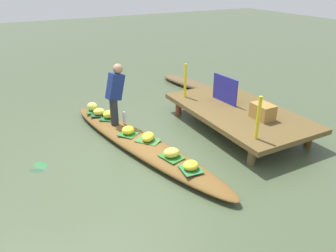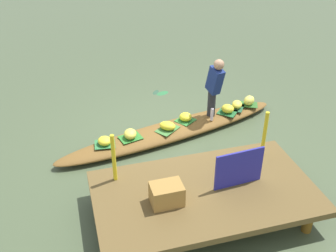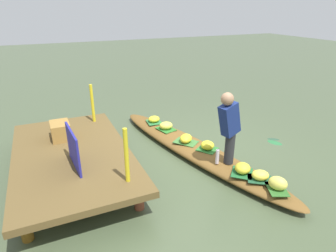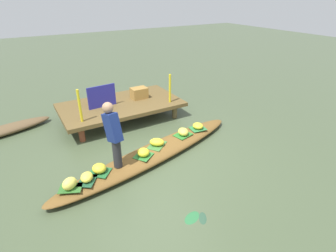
{
  "view_description": "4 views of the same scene",
  "coord_description": "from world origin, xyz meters",
  "views": [
    {
      "loc": [
        5.1,
        -2.16,
        3.08
      ],
      "look_at": [
        -0.1,
        0.64,
        0.3
      ],
      "focal_mm": 35.09,
      "sensor_mm": 36.0,
      "label": 1
    },
    {
      "loc": [
        1.86,
        6.32,
        4.24
      ],
      "look_at": [
        0.13,
        0.13,
        0.31
      ],
      "focal_mm": 42.84,
      "sensor_mm": 36.0,
      "label": 2
    },
    {
      "loc": [
        -4.31,
        2.46,
        2.65
      ],
      "look_at": [
        0.44,
        0.33,
        0.47
      ],
      "focal_mm": 30.68,
      "sensor_mm": 36.0,
      "label": 3
    },
    {
      "loc": [
        -2.14,
        -4.21,
        3.16
      ],
      "look_at": [
        0.49,
        0.24,
        0.52
      ],
      "focal_mm": 28.22,
      "sensor_mm": 36.0,
      "label": 4
    }
  ],
  "objects": [
    {
      "name": "canal_water",
      "position": [
        0.0,
        0.0,
        0.0
      ],
      "size": [
        40.0,
        40.0,
        0.0
      ],
      "primitive_type": "plane",
      "color": "#455337",
      "rests_on": "ground"
    },
    {
      "name": "dock_platform",
      "position": [
        0.15,
        2.2,
        0.38
      ],
      "size": [
        3.2,
        1.8,
        0.44
      ],
      "color": "brown",
      "rests_on": "ground"
    },
    {
      "name": "vendor_boat",
      "position": [
        0.0,
        0.0,
        0.1
      ],
      "size": [
        4.72,
        1.72,
        0.21
      ],
      "primitive_type": "ellipsoid",
      "rotation": [
        0.0,
        0.0,
        0.23
      ],
      "color": "brown",
      "rests_on": "ground"
    },
    {
      "name": "moored_boat",
      "position": [
        -2.74,
        2.8,
        0.1
      ],
      "size": [
        2.36,
        1.01,
        0.2
      ],
      "primitive_type": "ellipsoid",
      "rotation": [
        0.0,
        0.0,
        0.23
      ],
      "color": "brown",
      "rests_on": "ground"
    },
    {
      "name": "leaf_mat_0",
      "position": [
        0.86,
        0.19,
        0.21
      ],
      "size": [
        0.46,
        0.39,
        0.01
      ],
      "primitive_type": "cube",
      "rotation": [
        0.0,
        0.0,
        0.25
      ],
      "color": "#2B7329",
      "rests_on": "vendor_boat"
    },
    {
      "name": "banana_bunch_0",
      "position": [
        0.86,
        0.19,
        0.3
      ],
      "size": [
        0.29,
        0.33,
        0.16
      ],
      "primitive_type": "ellipsoid",
      "rotation": [
        0.0,
        0.0,
        4.48
      ],
      "color": "#E7D74C",
      "rests_on": "vendor_boat"
    },
    {
      "name": "leaf_mat_1",
      "position": [
        -1.23,
        -0.21,
        0.21
      ],
      "size": [
        0.48,
        0.48,
        0.01
      ],
      "primitive_type": "cube",
      "rotation": [
        0.0,
        0.0,
        2.39
      ],
      "color": "#216230",
      "rests_on": "vendor_boat"
    },
    {
      "name": "banana_bunch_1",
      "position": [
        -1.23,
        -0.21,
        0.3
      ],
      "size": [
        0.35,
        0.35,
        0.17
      ],
      "primitive_type": "ellipsoid",
      "rotation": [
        0.0,
        0.0,
        5.54
      ],
      "color": "yellow",
      "rests_on": "vendor_boat"
    },
    {
      "name": "leaf_mat_2",
      "position": [
        -1.79,
        -0.39,
        0.21
      ],
      "size": [
        0.44,
        0.39,
        0.01
      ],
      "primitive_type": "cube",
      "rotation": [
        0.0,
        0.0,
        2.71
      ],
      "color": "#2F6528",
      "rests_on": "vendor_boat"
    },
    {
      "name": "banana_bunch_2",
      "position": [
        -1.79,
        -0.39,
        0.31
      ],
      "size": [
        0.33,
        0.31,
        0.2
      ],
      "primitive_type": "ellipsoid",
      "rotation": [
        0.0,
        0.0,
        3.73
      ],
      "color": "#EBDD57",
      "rests_on": "vendor_boat"
    },
    {
      "name": "leaf_mat_3",
      "position": [
        0.13,
        0.1,
        0.21
      ],
      "size": [
        0.53,
        0.5,
        0.01
      ],
      "primitive_type": "cube",
      "rotation": [
        0.0,
        0.0,
        0.65
      ],
      "color": "#3E7535",
      "rests_on": "vendor_boat"
    },
    {
      "name": "banana_bunch_3",
      "position": [
        0.13,
        0.1,
        0.29
      ],
      "size": [
        0.39,
        0.37,
        0.15
      ],
      "primitive_type": "ellipsoid",
      "rotation": [
        0.0,
        0.0,
        2.47
      ],
      "color": "yellow",
      "rests_on": "vendor_boat"
    },
    {
      "name": "leaf_mat_4",
      "position": [
        1.34,
        0.28,
        0.21
      ],
      "size": [
        0.39,
        0.35,
        0.01
      ],
      "primitive_type": "cube",
      "rotation": [
        0.0,
        0.0,
        3.04
      ],
      "color": "#2E753C",
      "rests_on": "vendor_boat"
    },
    {
      "name": "banana_bunch_4",
      "position": [
        1.34,
        0.28,
        0.28
      ],
      "size": [
        0.29,
        0.3,
        0.14
      ],
      "primitive_type": "ellipsoid",
      "rotation": [
        0.0,
        0.0,
        4.92
      ],
      "color": "yellow",
      "rests_on": "vendor_boat"
    },
    {
      "name": "leaf_mat_5",
      "position": [
        -0.3,
        -0.13,
        0.21
      ],
      "size": [
        0.46,
        0.45,
        0.01
      ],
      "primitive_type": "cube",
      "rotation": [
        0.0,
        0.0,
        0.6
      ],
      "color": "#2E742F",
      "rests_on": "vendor_boat"
    },
    {
      "name": "banana_bunch_5",
      "position": [
        -0.3,
        -0.13,
        0.29
      ],
      "size": [
        0.28,
        0.28,
        0.16
      ],
      "primitive_type": "ellipsoid",
      "rotation": [
        0.0,
        0.0,
        3.3
      ],
      "color": "yellow",
      "rests_on": "vendor_boat"
    },
    {
      "name": "leaf_mat_6",
      "position": [
        -1.49,
        -0.33,
        0.21
      ],
      "size": [
        0.43,
        0.45,
        0.01
      ],
      "primitive_type": "cube",
      "rotation": [
        0.0,
        0.0,
        0.95
      ],
      "color": "#1F4F31",
      "rests_on": "vendor_boat"
    },
    {
      "name": "banana_bunch_6",
      "position": [
        -1.49,
        -0.33,
        0.29
      ],
      "size": [
        0.3,
        0.32,
        0.15
      ],
      "primitive_type": "ellipsoid",
      "rotation": [
        0.0,
        0.0,
        1.1
      ],
      "color": "#F9DF49",
      "rests_on": "vendor_boat"
    },
    {
      "name": "vendor_person",
      "position": [
        -0.88,
        -0.14,
        0.92
      ],
      "size": [
        0.27,
        0.43,
        1.25
      ],
      "color": "#28282D",
      "rests_on": "vendor_boat"
    },
    {
      "name": "water_bottle",
      "position": [
        -0.81,
        -0.01,
        0.34
      ],
      "size": [
        0.06,
        0.06,
        0.25
      ],
      "primitive_type": "cylinder",
      "color": "silver",
      "rests_on": "vendor_boat"
    },
    {
      "name": "market_banner",
      "position": [
        -0.35,
        2.2,
        0.74
      ],
      "size": [
        0.75,
        0.09,
        0.58
      ],
      "primitive_type": "cube",
      "rotation": [
        0.0,
        0.0,
        0.08
      ],
      "color": "navy",
      "rests_on": "dock_platform"
    },
    {
      "name": "railing_post_west",
      "position": [
        -1.05,
        1.6,
        0.83
      ],
      "size": [
        0.06,
        0.06,
        0.78
      ],
      "primitive_type": "cylinder",
      "color": "yellow",
      "rests_on": "dock_platform"
    },
    {
      "name": "railing_post_east",
      "position": [
        1.35,
        1.6,
        0.83
      ],
      "size": [
        0.06,
        0.06,
        0.78
      ],
      "primitive_type": "cylinder",
      "color": "yellow",
      "rests_on": "dock_platform"
    },
    {
      "name": "produce_crate",
      "position": [
        0.75,
        2.3,
        0.6
      ],
      "size": [
        0.44,
        0.32,
        0.3
      ],
      "primitive_type": "cube",
      "rotation": [
        0.0,
        0.0,
        0.01
      ],
      "color": "olive",
      "rests_on": "dock_platform"
    },
    {
      "name": "drifting_plant_0",
      "position": [
        -0.28,
        -1.8,
        0.0
      ],
      "size": [
        0.36,
        0.29,
        0.01
      ],
      "primitive_type": "ellipsoid",
      "rotation": [
        0.0,
        0.0,
        0.39
      ],
      "color": "#2A6C3A",
      "rests_on": "ground"
    },
    {
      "name": "drifting_plant_1",
      "position": [
        -0.14,
        -1.89,
        0.0
      ],
      "size": [
        0.24,
        0.28,
        0.01
      ],
      "primitive_type": "ellipsoid",
      "rotation": [
        0.0,
        0.0,
        0.97
      ],
      "color": "#2B4C36",
      "rests_on": "ground"
    }
  ]
}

